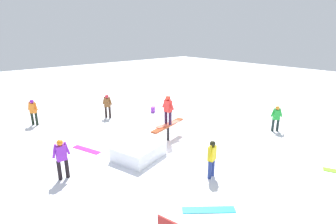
% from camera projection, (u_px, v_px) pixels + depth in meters
% --- Properties ---
extents(ground_plane, '(60.00, 60.00, 0.00)m').
position_uv_depth(ground_plane, '(168.00, 140.00, 12.24)').
color(ground_plane, white).
extents(rail_feature, '(2.25, 0.87, 0.78)m').
position_uv_depth(rail_feature, '(168.00, 127.00, 12.04)').
color(rail_feature, black).
rests_on(rail_feature, ground).
extents(snow_kicker_ramp, '(2.14, 1.93, 0.57)m').
position_uv_depth(snow_kicker_ramp, '(139.00, 151.00, 10.48)').
color(snow_kicker_ramp, white).
rests_on(snow_kicker_ramp, ground).
extents(main_rider_on_rail, '(1.38, 0.75, 1.37)m').
position_uv_depth(main_rider_on_rail, '(168.00, 110.00, 11.80)').
color(main_rider_on_rail, '#ED6B54').
rests_on(main_rider_on_rail, rail_feature).
extents(bystander_yellow, '(0.59, 0.26, 1.36)m').
position_uv_depth(bystander_yellow, '(212.00, 157.00, 8.94)').
color(bystander_yellow, navy).
rests_on(bystander_yellow, ground).
extents(bystander_purple, '(0.60, 0.22, 1.44)m').
position_uv_depth(bystander_purple, '(62.00, 157.00, 8.84)').
color(bystander_purple, black).
rests_on(bystander_purple, ground).
extents(bystander_brown, '(0.41, 0.55, 1.39)m').
position_uv_depth(bystander_brown, '(107.00, 105.00, 15.20)').
color(bystander_brown, black).
rests_on(bystander_brown, ground).
extents(bystander_orange, '(0.43, 0.50, 1.43)m').
position_uv_depth(bystander_orange, '(33.00, 111.00, 13.98)').
color(bystander_orange, black).
rests_on(bystander_orange, ground).
extents(bystander_green, '(0.51, 0.45, 1.32)m').
position_uv_depth(bystander_green, '(276.00, 117.00, 13.15)').
color(bystander_green, '#1B2927').
rests_on(bystander_green, ground).
extents(loose_snowboard_cyan, '(1.35, 1.17, 0.02)m').
position_uv_depth(loose_snowboard_cyan, '(209.00, 210.00, 7.45)').
color(loose_snowboard_cyan, '#2DB8CD').
rests_on(loose_snowboard_cyan, ground).
extents(loose_snowboard_magenta, '(0.74, 1.44, 0.02)m').
position_uv_depth(loose_snowboard_magenta, '(87.00, 150.00, 11.23)').
color(loose_snowboard_magenta, '#D72594').
rests_on(loose_snowboard_magenta, ground).
extents(backpack_on_snow, '(0.37, 0.36, 0.34)m').
position_uv_depth(backpack_on_snow, '(153.00, 110.00, 16.41)').
color(backpack_on_snow, purple).
rests_on(backpack_on_snow, ground).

